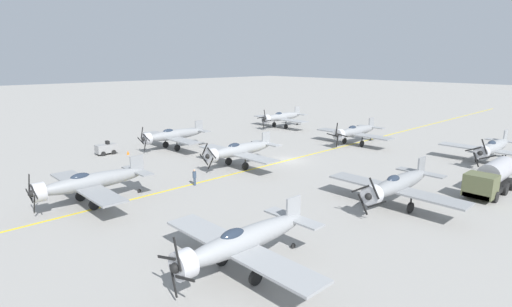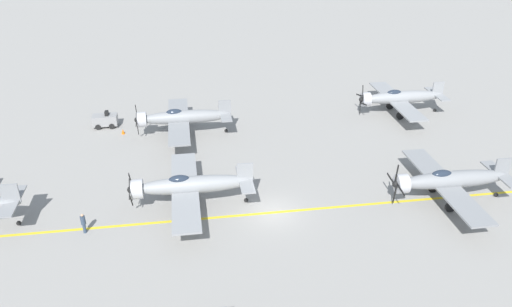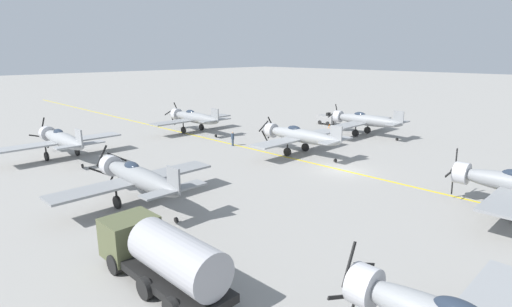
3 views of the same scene
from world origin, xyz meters
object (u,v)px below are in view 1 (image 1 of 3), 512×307
(airplane_far_center, at_px, (89,182))
(traffic_cone, at_px, (128,153))
(airplane_mid_center, at_px, (239,150))
(fuel_tanker, at_px, (491,178))
(airplane_mid_left, at_px, (397,185))
(airplane_near_right, at_px, (281,117))
(ground_crew_walking, at_px, (194,177))
(airplane_mid_right, at_px, (173,135))
(tow_tractor, at_px, (106,148))
(airplane_far_left, at_px, (242,241))
(airplane_near_center, at_px, (355,132))
(airplane_near_left, at_px, (493,148))

(airplane_far_center, bearing_deg, traffic_cone, -34.52)
(airplane_mid_center, relative_size, fuel_tanker, 1.50)
(airplane_mid_left, relative_size, fuel_tanker, 1.50)
(airplane_near_right, xyz_separation_m, traffic_cone, (-0.74, 30.90, -1.74))
(ground_crew_walking, height_order, traffic_cone, ground_crew_walking)
(airplane_mid_right, distance_m, tow_tractor, 9.04)
(ground_crew_walking, bearing_deg, airplane_mid_center, -73.86)
(airplane_far_center, bearing_deg, airplane_mid_right, -49.54)
(airplane_far_center, xyz_separation_m, fuel_tanker, (-23.05, -28.61, -0.50))
(fuel_tanker, distance_m, traffic_cone, 42.46)
(airplane_mid_right, xyz_separation_m, fuel_tanker, (-37.39, -11.25, -0.50))
(airplane_far_left, relative_size, fuel_tanker, 1.50)
(airplane_mid_left, bearing_deg, fuel_tanker, -120.40)
(fuel_tanker, height_order, traffic_cone, fuel_tanker)
(airplane_near_center, relative_size, traffic_cone, 21.82)
(airplane_mid_right, distance_m, airplane_mid_left, 33.04)
(airplane_mid_right, height_order, airplane_mid_left, airplane_mid_right)
(airplane_far_center, relative_size, airplane_near_left, 1.00)
(airplane_near_center, relative_size, fuel_tanker, 1.50)
(airplane_far_center, relative_size, airplane_near_center, 1.00)
(ground_crew_walking, bearing_deg, airplane_near_right, -60.75)
(airplane_near_right, distance_m, airplane_far_left, 52.62)
(airplane_near_left, xyz_separation_m, airplane_mid_left, (0.85, 22.29, 0.00))
(airplane_near_left, height_order, airplane_near_right, airplane_near_right)
(airplane_near_left, relative_size, fuel_tanker, 1.50)
(airplane_far_center, bearing_deg, tow_tractor, -26.18)
(airplane_near_center, height_order, ground_crew_walking, airplane_near_center)
(airplane_near_left, relative_size, airplane_near_right, 1.00)
(airplane_near_right, xyz_separation_m, fuel_tanker, (-39.40, 13.39, -0.50))
(airplane_near_left, bearing_deg, airplane_mid_right, 34.90)
(airplane_near_right, bearing_deg, fuel_tanker, 165.29)
(traffic_cone, bearing_deg, airplane_near_center, -122.36)
(airplane_mid_center, xyz_separation_m, fuel_tanker, (-23.62, -10.94, -0.50))
(airplane_far_center, height_order, airplane_mid_center, airplane_far_center)
(airplane_near_left, xyz_separation_m, airplane_near_center, (17.77, 2.45, 0.00))
(airplane_far_left, xyz_separation_m, traffic_cone, (33.34, -9.20, -1.74))
(airplane_mid_right, height_order, airplane_near_right, airplane_near_right)
(airplane_near_center, distance_m, airplane_far_left, 39.94)
(tow_tractor, distance_m, traffic_cone, 3.00)
(airplane_mid_left, relative_size, airplane_far_left, 1.00)
(airplane_mid_left, height_order, tow_tractor, airplane_mid_left)
(airplane_mid_left, distance_m, traffic_cone, 35.15)
(ground_crew_walking, bearing_deg, airplane_mid_right, -25.42)
(airplane_near_center, bearing_deg, airplane_near_right, -19.29)
(airplane_far_left, distance_m, traffic_cone, 34.63)
(airplane_near_left, height_order, airplane_mid_center, airplane_near_left)
(airplane_far_center, xyz_separation_m, tow_tractor, (17.78, -9.09, -1.22))
(airplane_mid_right, relative_size, airplane_near_right, 1.00)
(airplane_far_left, bearing_deg, fuel_tanker, -116.64)
(airplane_mid_left, distance_m, tow_tractor, 37.71)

